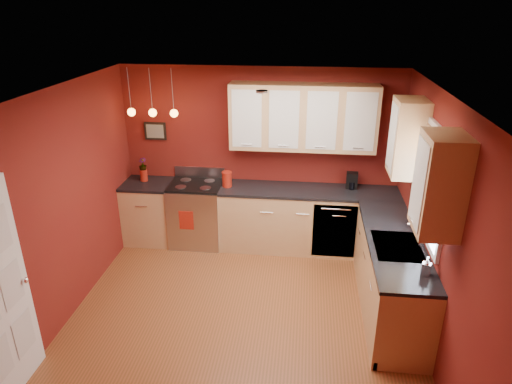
# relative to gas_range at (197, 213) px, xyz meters

# --- Properties ---
(floor) EXTENTS (4.20, 4.20, 0.00)m
(floor) POSITION_rel_gas_range_xyz_m (0.92, -1.80, -0.48)
(floor) COLOR brown
(floor) RESTS_ON ground
(ceiling) EXTENTS (4.00, 4.20, 0.02)m
(ceiling) POSITION_rel_gas_range_xyz_m (0.92, -1.80, 2.12)
(ceiling) COLOR beige
(ceiling) RESTS_ON wall_back
(wall_back) EXTENTS (4.00, 0.02, 2.60)m
(wall_back) POSITION_rel_gas_range_xyz_m (0.92, 0.30, 0.82)
(wall_back) COLOR maroon
(wall_back) RESTS_ON floor
(wall_front) EXTENTS (4.00, 0.02, 2.60)m
(wall_front) POSITION_rel_gas_range_xyz_m (0.92, -3.90, 0.82)
(wall_front) COLOR maroon
(wall_front) RESTS_ON floor
(wall_left) EXTENTS (0.02, 4.20, 2.60)m
(wall_left) POSITION_rel_gas_range_xyz_m (-1.08, -1.80, 0.82)
(wall_left) COLOR maroon
(wall_left) RESTS_ON floor
(wall_right) EXTENTS (0.02, 4.20, 2.60)m
(wall_right) POSITION_rel_gas_range_xyz_m (2.92, -1.80, 0.82)
(wall_right) COLOR maroon
(wall_right) RESTS_ON floor
(base_cabinets_back_left) EXTENTS (0.70, 0.60, 0.90)m
(base_cabinets_back_left) POSITION_rel_gas_range_xyz_m (-0.73, -0.00, -0.03)
(base_cabinets_back_left) COLOR tan
(base_cabinets_back_left) RESTS_ON floor
(base_cabinets_back_right) EXTENTS (2.54, 0.60, 0.90)m
(base_cabinets_back_right) POSITION_rel_gas_range_xyz_m (1.65, -0.00, -0.03)
(base_cabinets_back_right) COLOR tan
(base_cabinets_back_right) RESTS_ON floor
(base_cabinets_right) EXTENTS (0.60, 2.10, 0.90)m
(base_cabinets_right) POSITION_rel_gas_range_xyz_m (2.62, -1.35, -0.03)
(base_cabinets_right) COLOR tan
(base_cabinets_right) RESTS_ON floor
(counter_back_left) EXTENTS (0.70, 0.62, 0.04)m
(counter_back_left) POSITION_rel_gas_range_xyz_m (-0.73, -0.00, 0.44)
(counter_back_left) COLOR black
(counter_back_left) RESTS_ON base_cabinets_back_left
(counter_back_right) EXTENTS (2.54, 0.62, 0.04)m
(counter_back_right) POSITION_rel_gas_range_xyz_m (1.65, -0.00, 0.44)
(counter_back_right) COLOR black
(counter_back_right) RESTS_ON base_cabinets_back_right
(counter_right) EXTENTS (0.62, 2.10, 0.04)m
(counter_right) POSITION_rel_gas_range_xyz_m (2.62, -1.35, 0.44)
(counter_right) COLOR black
(counter_right) RESTS_ON base_cabinets_right
(gas_range) EXTENTS (0.76, 0.64, 1.11)m
(gas_range) POSITION_rel_gas_range_xyz_m (0.00, 0.00, 0.00)
(gas_range) COLOR #B1B0B5
(gas_range) RESTS_ON floor
(dishwasher_front) EXTENTS (0.60, 0.02, 0.80)m
(dishwasher_front) POSITION_rel_gas_range_xyz_m (2.02, -0.29, -0.03)
(dishwasher_front) COLOR #B1B0B5
(dishwasher_front) RESTS_ON base_cabinets_back_right
(sink) EXTENTS (0.50, 0.70, 0.33)m
(sink) POSITION_rel_gas_range_xyz_m (2.62, -1.50, 0.43)
(sink) COLOR gray
(sink) RESTS_ON counter_right
(window) EXTENTS (0.06, 1.02, 1.22)m
(window) POSITION_rel_gas_range_xyz_m (2.89, -1.50, 1.21)
(window) COLOR white
(window) RESTS_ON wall_right
(upper_cabinets_back) EXTENTS (2.00, 0.35, 0.90)m
(upper_cabinets_back) POSITION_rel_gas_range_xyz_m (1.52, 0.12, 1.47)
(upper_cabinets_back) COLOR tan
(upper_cabinets_back) RESTS_ON wall_back
(upper_cabinets_right) EXTENTS (0.35, 1.95, 0.90)m
(upper_cabinets_right) POSITION_rel_gas_range_xyz_m (2.75, -1.48, 1.47)
(upper_cabinets_right) COLOR tan
(upper_cabinets_right) RESTS_ON wall_right
(wall_picture) EXTENTS (0.32, 0.03, 0.26)m
(wall_picture) POSITION_rel_gas_range_xyz_m (-0.63, 0.28, 1.17)
(wall_picture) COLOR black
(wall_picture) RESTS_ON wall_back
(pendant_lights) EXTENTS (0.71, 0.11, 0.66)m
(pendant_lights) POSITION_rel_gas_range_xyz_m (-0.53, -0.05, 1.53)
(pendant_lights) COLOR gray
(pendant_lights) RESTS_ON ceiling
(red_canister) EXTENTS (0.15, 0.15, 0.22)m
(red_canister) POSITION_rel_gas_range_xyz_m (0.47, -0.01, 0.57)
(red_canister) COLOR #A01F11
(red_canister) RESTS_ON counter_back_right
(red_vase) EXTENTS (0.11, 0.11, 0.17)m
(red_vase) POSITION_rel_gas_range_xyz_m (-0.80, 0.07, 0.55)
(red_vase) COLOR #A01F11
(red_vase) RESTS_ON counter_back_left
(flowers) EXTENTS (0.12, 0.12, 0.20)m
(flowers) POSITION_rel_gas_range_xyz_m (-0.80, 0.07, 0.71)
(flowers) COLOR #A01F11
(flowers) RESTS_ON red_vase
(coffee_maker) EXTENTS (0.17, 0.17, 0.23)m
(coffee_maker) POSITION_rel_gas_range_xyz_m (2.25, 0.13, 0.57)
(coffee_maker) COLOR black
(coffee_maker) RESTS_ON counter_back_right
(soap_pump) EXTENTS (0.11, 0.11, 0.19)m
(soap_pump) POSITION_rel_gas_range_xyz_m (2.80, -2.05, 0.56)
(soap_pump) COLOR white
(soap_pump) RESTS_ON counter_right
(dish_towel) EXTENTS (0.21, 0.01, 0.28)m
(dish_towel) POSITION_rel_gas_range_xyz_m (-0.08, -0.33, 0.04)
(dish_towel) COLOR #A01F11
(dish_towel) RESTS_ON gas_range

